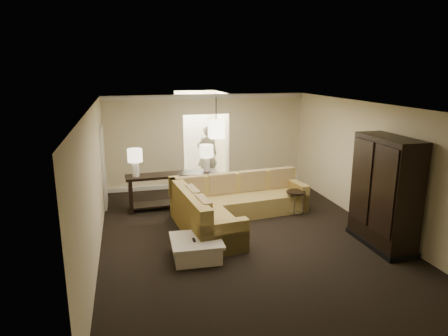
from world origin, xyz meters
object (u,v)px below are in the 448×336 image
object	(u,v)px
sectional_sofa	(231,205)
drink_table	(296,198)
armoire	(384,195)
console_table	(173,187)
coffee_table	(196,248)
person	(207,151)

from	to	relation	value
sectional_sofa	drink_table	bearing A→B (deg)	-3.73
sectional_sofa	drink_table	size ratio (longest dim) A/B	5.80
sectional_sofa	armoire	distance (m)	3.38
sectional_sofa	console_table	distance (m)	1.79
coffee_table	console_table	distance (m)	3.00
console_table	person	bearing A→B (deg)	53.88
coffee_table	drink_table	bearing A→B (deg)	31.83
coffee_table	drink_table	distance (m)	3.32
coffee_table	console_table	size ratio (longest dim) A/B	0.41
sectional_sofa	console_table	xyz separation A→B (m)	(-1.21, 1.31, 0.14)
console_table	armoire	xyz separation A→B (m)	(3.86, -3.31, 0.54)
sectional_sofa	coffee_table	distance (m)	2.02
coffee_table	person	xyz separation A→B (m)	(1.26, 5.04, 0.82)
armoire	person	distance (m)	5.93
coffee_table	armoire	xyz separation A→B (m)	(3.77, -0.33, 0.88)
drink_table	person	world-z (taller)	person
coffee_table	drink_table	world-z (taller)	drink_table
coffee_table	armoire	world-z (taller)	armoire
drink_table	console_table	bearing A→B (deg)	157.00
person	coffee_table	bearing A→B (deg)	70.53
console_table	person	xyz separation A→B (m)	(1.35, 2.06, 0.47)
drink_table	coffee_table	bearing A→B (deg)	-148.17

